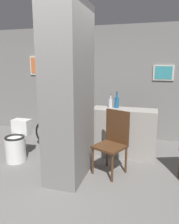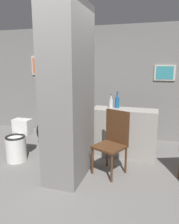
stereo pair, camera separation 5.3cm
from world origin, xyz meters
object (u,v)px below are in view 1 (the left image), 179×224
at_px(bicycle, 69,134).
at_px(toilet, 17,143).
at_px(chair_near_pillar, 113,140).
at_px(bottle_tall, 117,102).

bearing_deg(bicycle, toilet, -133.16).
distance_m(chair_near_pillar, bicycle, 1.29).
xyz_separation_m(chair_near_pillar, bicycle, (-1.04, 0.72, -0.23)).
bearing_deg(bicycle, bottle_tall, 4.55).
xyz_separation_m(bicycle, bottle_tall, (0.95, 0.08, 0.71)).
height_order(bicycle, bottle_tall, bottle_tall).
xyz_separation_m(toilet, bottle_tall, (1.68, 0.85, 0.71)).
height_order(chair_near_pillar, bottle_tall, bottle_tall).
distance_m(chair_near_pillar, bottle_tall, 0.94).
bearing_deg(toilet, bottle_tall, 26.85).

